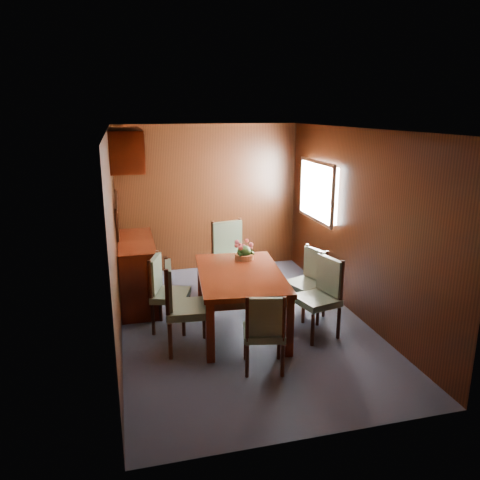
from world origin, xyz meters
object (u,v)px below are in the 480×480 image
object	(u,v)px
dining_table	(240,280)
chair_left_near	(180,302)
chair_right_near	(322,292)
flower_centerpiece	(244,250)
chair_head	(264,328)
sideboard	(137,272)

from	to	relation	value
dining_table	chair_left_near	xyz separation A→B (m)	(-0.77, -0.32, -0.06)
chair_right_near	flower_centerpiece	xyz separation A→B (m)	(-0.73, 0.84, 0.33)
chair_left_near	chair_right_near	distance (m)	1.67
dining_table	chair_left_near	size ratio (longest dim) A/B	1.62
chair_left_near	chair_right_near	world-z (taller)	chair_left_near
dining_table	chair_right_near	bearing A→B (deg)	-16.28
dining_table	chair_head	world-z (taller)	chair_head
sideboard	dining_table	distance (m)	1.66
chair_head	flower_centerpiece	world-z (taller)	flower_centerpiece
sideboard	chair_right_near	distance (m)	2.58
flower_centerpiece	sideboard	bearing A→B (deg)	152.85
sideboard	chair_head	world-z (taller)	sideboard
chair_head	flower_centerpiece	xyz separation A→B (m)	(0.18, 1.48, 0.38)
chair_left_near	dining_table	bearing A→B (deg)	117.96
dining_table	chair_right_near	xyz separation A→B (m)	(0.90, -0.37, -0.10)
chair_right_near	flower_centerpiece	world-z (taller)	flower_centerpiece
chair_head	flower_centerpiece	size ratio (longest dim) A/B	3.34
flower_centerpiece	chair_left_near	bearing A→B (deg)	-139.94
chair_left_near	sideboard	bearing A→B (deg)	-159.44
sideboard	flower_centerpiece	bearing A→B (deg)	-27.15
chair_left_near	flower_centerpiece	size ratio (longest dim) A/B	3.94
sideboard	flower_centerpiece	world-z (taller)	flower_centerpiece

